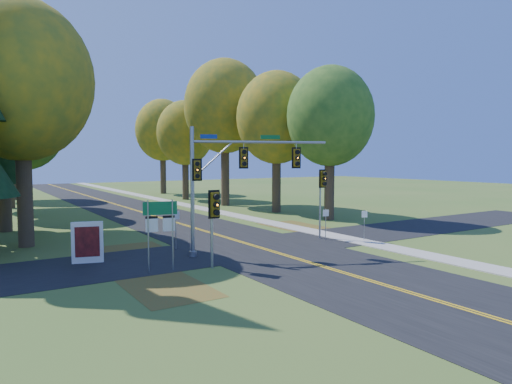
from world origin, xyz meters
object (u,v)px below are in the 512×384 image
traffic_mast (228,173)px  info_kiosk (87,243)px  route_sign_cluster (160,221)px  east_signal_pole (322,186)px

traffic_mast → info_kiosk: traffic_mast is taller
route_sign_cluster → east_signal_pole: bearing=24.9°
east_signal_pole → info_kiosk: 14.29m
traffic_mast → route_sign_cluster: size_ratio=2.15×
traffic_mast → east_signal_pole: (7.40, 1.06, -0.98)m
east_signal_pole → route_sign_cluster: east_signal_pole is taller
route_sign_cluster → info_kiosk: (-2.42, 3.47, -1.28)m
east_signal_pole → info_kiosk: bearing=179.1°
east_signal_pole → route_sign_cluster: (-11.65, -2.47, -1.06)m
east_signal_pole → traffic_mast: bearing=-168.7°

